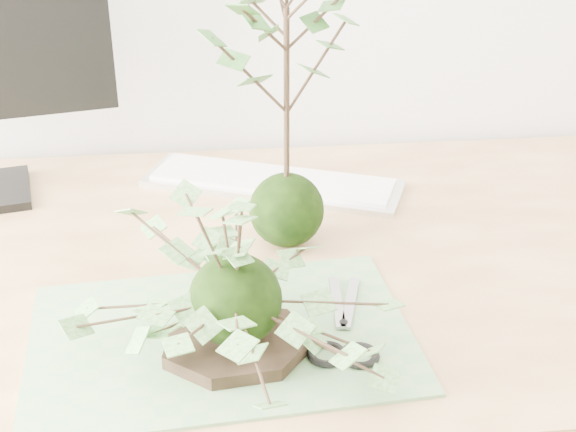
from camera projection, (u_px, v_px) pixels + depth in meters
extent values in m
cube|color=tan|center=(262.00, 268.00, 1.03)|extent=(1.60, 0.70, 0.04)
cube|color=#6C9960|center=(221.00, 337.00, 0.86)|extent=(0.43, 0.30, 0.00)
cylinder|color=black|center=(237.00, 344.00, 0.83)|extent=(0.18, 0.18, 0.01)
sphere|color=black|center=(235.00, 300.00, 0.81)|extent=(0.10, 0.10, 0.10)
sphere|color=black|center=(287.00, 210.00, 1.03)|extent=(0.10, 0.10, 0.10)
cylinder|color=#2F2115|center=(287.00, 107.00, 0.96)|extent=(0.01, 0.01, 0.24)
cube|color=silver|center=(272.00, 184.00, 1.20)|extent=(0.40, 0.25, 0.01)
cube|color=silver|center=(272.00, 179.00, 1.20)|extent=(0.37, 0.22, 0.01)
cube|color=gray|center=(329.00, 304.00, 0.91)|extent=(0.02, 0.10, 0.00)
cube|color=gray|center=(342.00, 303.00, 0.91)|extent=(0.04, 0.10, 0.00)
torus|color=black|center=(335.00, 355.00, 0.82)|extent=(0.05, 0.05, 0.01)
torus|color=black|center=(367.00, 353.00, 0.82)|extent=(0.05, 0.05, 0.01)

